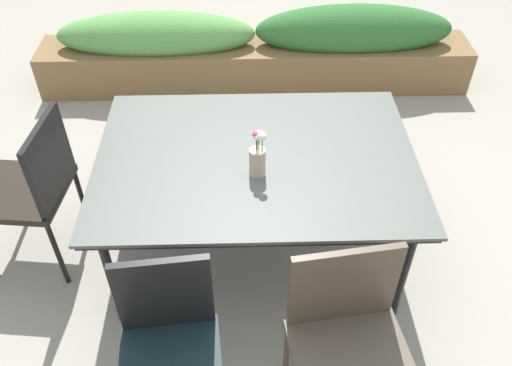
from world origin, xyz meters
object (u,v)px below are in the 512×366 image
chair_end_left (33,184)px  flower_vase (258,158)px  chair_near_left (169,343)px  planter_box (258,50)px  chair_near_right (349,339)px  dining_table (256,163)px

chair_end_left → flower_vase: bearing=-90.0°
chair_near_left → planter_box: size_ratio=0.26×
chair_near_right → flower_vase: bearing=-74.0°
chair_near_left → planter_box: 2.79m
dining_table → chair_near_right: chair_near_right is taller
chair_near_left → planter_box: bearing=-104.8°
dining_table → chair_near_right: size_ratio=1.86×
chair_end_left → flower_vase: flower_vase is taller
chair_end_left → chair_near_left: bearing=-133.4°
chair_end_left → chair_near_right: size_ratio=1.06×
dining_table → chair_end_left: 1.17m
dining_table → chair_near_left: bearing=-111.7°
dining_table → planter_box: 1.85m
chair_end_left → chair_near_right: bearing=-115.0°
chair_near_right → chair_near_left: size_ratio=0.99×
chair_near_right → flower_vase: flower_vase is taller
chair_end_left → planter_box: 2.21m
dining_table → flower_vase: bearing=-88.2°
chair_end_left → chair_near_left: size_ratio=1.05×
dining_table → flower_vase: 0.20m
chair_end_left → flower_vase: 1.21m
chair_near_right → planter_box: chair_near_right is taller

